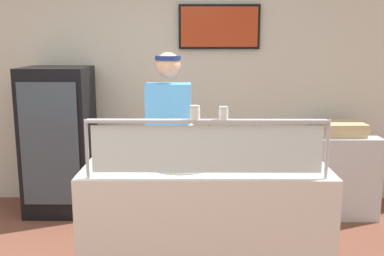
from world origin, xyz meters
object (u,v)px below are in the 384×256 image
object	(u,v)px
pizza_tray	(181,164)
drink_fridge	(59,141)
worker_figure	(169,141)
pizza_server	(185,162)
parmesan_shaker	(195,113)
pizza_box_stack	(343,128)
pepper_flake_shaker	(223,114)

from	to	relation	value
pizza_tray	drink_fridge	xyz separation A→B (m)	(-1.37, 1.54, -0.18)
worker_figure	drink_fridge	xyz separation A→B (m)	(-1.25, 0.95, -0.21)
pizza_server	parmesan_shaker	distance (m)	0.49
pizza_tray	drink_fridge	bearing A→B (deg)	131.66
worker_figure	pizza_box_stack	xyz separation A→B (m)	(1.79, 0.91, -0.07)
parmesan_shaker	drink_fridge	distance (m)	2.42
pizza_server	worker_figure	size ratio (longest dim) A/B	0.16
drink_fridge	parmesan_shaker	bearing A→B (deg)	-51.37
pepper_flake_shaker	worker_figure	size ratio (longest dim) A/B	0.05
pizza_tray	pepper_flake_shaker	world-z (taller)	pepper_flake_shaker
pizza_server	worker_figure	bearing A→B (deg)	106.75
pepper_flake_shaker	pizza_box_stack	bearing A→B (deg)	52.32
parmesan_shaker	pepper_flake_shaker	size ratio (longest dim) A/B	1.08
pizza_server	pepper_flake_shaker	xyz separation A→B (m)	(0.26, -0.28, 0.40)
pizza_tray	pizza_box_stack	distance (m)	2.24
worker_figure	drink_fridge	world-z (taller)	worker_figure
parmesan_shaker	pizza_box_stack	world-z (taller)	parmesan_shaker
pizza_tray	parmesan_shaker	world-z (taller)	parmesan_shaker
pizza_server	parmesan_shaker	xyz separation A→B (m)	(0.07, -0.28, 0.40)
parmesan_shaker	drink_fridge	xyz separation A→B (m)	(-1.47, 1.83, -0.60)
pepper_flake_shaker	drink_fridge	xyz separation A→B (m)	(-1.65, 1.83, -0.60)
worker_figure	pepper_flake_shaker	bearing A→B (deg)	-65.34
pizza_box_stack	pizza_server	bearing A→B (deg)	-137.32
worker_figure	drink_fridge	distance (m)	1.58
pepper_flake_shaker	pizza_tray	bearing A→B (deg)	133.73
pepper_flake_shaker	worker_figure	bearing A→B (deg)	114.66
drink_fridge	pizza_tray	bearing A→B (deg)	-48.34
parmesan_shaker	worker_figure	distance (m)	0.99
pizza_server	pepper_flake_shaker	world-z (taller)	pepper_flake_shaker
parmesan_shaker	pizza_box_stack	size ratio (longest dim) A/B	0.22
parmesan_shaker	drink_fridge	bearing A→B (deg)	128.63
drink_fridge	pizza_box_stack	world-z (taller)	drink_fridge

